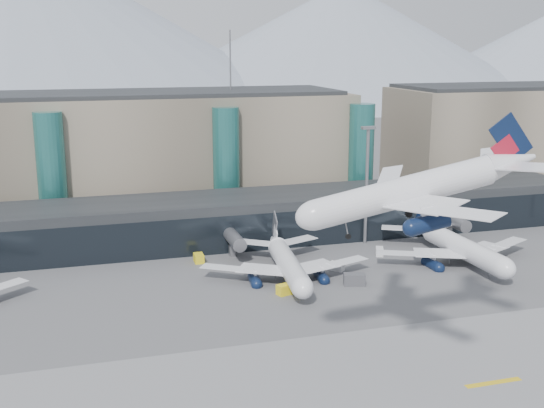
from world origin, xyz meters
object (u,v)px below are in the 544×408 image
Objects in this scene: jet_parked_mid at (285,255)px; veh_h at (286,289)px; veh_g at (337,266)px; hero_jet at (428,180)px; jet_parked_right at (454,238)px; veh_b at (199,258)px; veh_c at (354,279)px; veh_d at (380,251)px; lightmast_mid at (367,178)px.

jet_parked_mid reaches higher than veh_h.
hero_jet is at bearing -49.43° from veh_g.
jet_parked_right is 13.16× the size of veh_g.
jet_parked_mid is 12.17× the size of veh_g.
jet_parked_mid is at bearing 55.78° from veh_h.
jet_parked_mid is 35.70m from jet_parked_right.
veh_h is at bearing -151.77° from veh_b.
veh_b is (-19.53, 54.20, -25.13)m from hero_jet.
hero_jet reaches higher than jet_parked_mid.
jet_parked_right is at bearing 35.39° from veh_c.
veh_b is (-14.17, 12.54, -3.24)m from jet_parked_mid.
veh_d is at bearing 68.15° from veh_c.
veh_d is at bearing 75.99° from hero_jet.
lightmast_mid is 9.21× the size of veh_d.
veh_g is (-12.78, -15.53, -13.62)m from lightmast_mid.
jet_parked_right is 12.99× the size of veh_d.
jet_parked_mid reaches higher than veh_g.
veh_d is 13.77m from veh_g.
jet_parked_right is 15.20m from veh_d.
jet_parked_mid is at bearing -145.96° from lightmast_mid.
jet_parked_right is 25.57m from veh_g.
veh_g is at bearing 141.45° from veh_d.
veh_h is (-2.80, -9.32, -3.20)m from jet_parked_mid.
veh_h is (-13.18, -9.43, 0.10)m from veh_g.
veh_h is at bearing -96.99° from veh_g.
veh_d is at bearing -66.74° from jet_parked_mid.
jet_parked_right is (12.53, -15.54, -10.02)m from lightmast_mid.
veh_h is (-25.28, -16.01, 0.10)m from veh_d.
hero_jet reaches higher than veh_h.
jet_parked_mid reaches higher than veh_b.
veh_d is at bearing 62.48° from jet_parked_right.
lightmast_mid is 0.77× the size of jet_parked_mid.
hero_jet is 57.14m from veh_d.
hero_jet is at bearing -165.97° from jet_parked_mid.
hero_jet is 55.96m from jet_parked_right.
veh_d is (17.12, 48.35, -25.19)m from hero_jet.
veh_c is at bearing -129.72° from veh_b.
hero_jet is (-17.81, -57.31, 11.57)m from lightmast_mid.
lightmast_mid reaches higher than veh_c.
veh_d is 1.01× the size of veh_g.
veh_d is at bearing 75.93° from veh_g.
veh_d is (36.65, -5.86, -0.06)m from veh_b.
veh_c is at bearing 107.62° from jet_parked_right.
lightmast_mid is at bearing 26.39° from veh_h.
jet_parked_right is 26.89m from veh_c.
veh_c reaches higher than veh_g.
jet_parked_mid is at bearing 89.10° from jet_parked_right.
jet_parked_right is at bearing -83.12° from jet_parked_mid.
veh_g is (-25.32, 0.00, -3.60)m from jet_parked_right.
hero_jet is 11.24× the size of veh_b.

